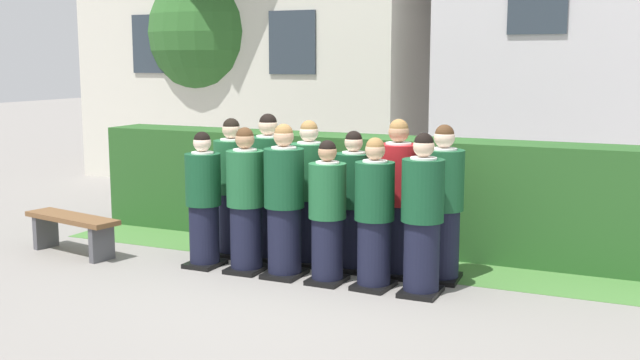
{
  "coord_description": "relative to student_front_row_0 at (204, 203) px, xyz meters",
  "views": [
    {
      "loc": [
        3.44,
        -7.27,
        2.36
      ],
      "look_at": [
        0.0,
        0.29,
        1.05
      ],
      "focal_mm": 42.94,
      "sensor_mm": 36.0,
      "label": 1
    }
  ],
  "objects": [
    {
      "name": "student_front_row_5",
      "position": [
        2.59,
        -0.01,
        0.04
      ],
      "size": [
        0.43,
        0.47,
        1.65
      ],
      "color": "black",
      "rests_on": "ground"
    },
    {
      "name": "student_front_row_3",
      "position": [
        1.56,
        -0.02,
        -0.01
      ],
      "size": [
        0.4,
        0.44,
        1.53
      ],
      "color": "black",
      "rests_on": "ground"
    },
    {
      "name": "student_front_row_4",
      "position": [
        2.08,
        0.0,
        0.01
      ],
      "size": [
        0.41,
        0.48,
        1.58
      ],
      "color": "black",
      "rests_on": "ground"
    },
    {
      "name": "student_in_red_blazer",
      "position": [
        2.13,
        0.58,
        0.08
      ],
      "size": [
        0.45,
        0.56,
        1.73
      ],
      "color": "black",
      "rests_on": "ground"
    },
    {
      "name": "student_rear_row_3",
      "position": [
        1.62,
        0.56,
        0.01
      ],
      "size": [
        0.41,
        0.46,
        1.58
      ],
      "color": "black",
      "rests_on": "ground"
    },
    {
      "name": "student_front_row_1",
      "position": [
        0.55,
        0.01,
        0.03
      ],
      "size": [
        0.42,
        0.51,
        1.63
      ],
      "color": "black",
      "rests_on": "ground"
    },
    {
      "name": "student_rear_row_1",
      "position": [
        0.52,
        0.61,
        0.09
      ],
      "size": [
        0.45,
        0.53,
        1.74
      ],
      "color": "black",
      "rests_on": "ground"
    },
    {
      "name": "wooden_bench",
      "position": [
        -1.77,
        -0.21,
        -0.39
      ],
      "size": [
        1.44,
        0.63,
        0.48
      ],
      "color": "brown",
      "rests_on": "ground"
    },
    {
      "name": "oak_tree_left",
      "position": [
        -3.34,
        5.67,
        2.11
      ],
      "size": [
        2.62,
        2.62,
        4.18
      ],
      "color": "brown",
      "rests_on": "ground"
    },
    {
      "name": "student_rear_row_0",
      "position": [
        0.03,
        0.58,
        0.06
      ],
      "size": [
        0.43,
        0.49,
        1.67
      ],
      "color": "black",
      "rests_on": "ground"
    },
    {
      "name": "hedge",
      "position": [
        1.33,
        1.73,
        -0.04
      ],
      "size": [
        7.64,
        0.7,
        1.4
      ],
      "color": "#285623",
      "rests_on": "ground"
    },
    {
      "name": "student_front_row_0",
      "position": [
        0.0,
        0.0,
        0.0
      ],
      "size": [
        0.41,
        0.45,
        1.56
      ],
      "color": "black",
      "rests_on": "ground"
    },
    {
      "name": "school_building_main",
      "position": [
        -2.78,
        7.04,
        2.48
      ],
      "size": [
        7.02,
        4.57,
        6.26
      ],
      "color": "beige",
      "rests_on": "ground"
    },
    {
      "name": "student_rear_row_5",
      "position": [
        2.64,
        0.56,
        0.06
      ],
      "size": [
        0.44,
        0.51,
        1.69
      ],
      "color": "black",
      "rests_on": "ground"
    },
    {
      "name": "lawn_strip",
      "position": [
        1.33,
        0.93,
        -0.74
      ],
      "size": [
        7.64,
        0.9,
        0.01
      ],
      "primitive_type": "cube",
      "color": "#477A38",
      "rests_on": "ground"
    },
    {
      "name": "student_front_row_2",
      "position": [
        1.03,
        0.0,
        0.06
      ],
      "size": [
        0.44,
        0.48,
        1.68
      ],
      "color": "black",
      "rests_on": "ground"
    },
    {
      "name": "ground_plane",
      "position": [
        1.33,
        0.01,
        -0.74
      ],
      "size": [
        60.0,
        60.0,
        0.0
      ],
      "primitive_type": "plane",
      "color": "gray"
    },
    {
      "name": "student_rear_row_2",
      "position": [
        1.05,
        0.6,
        0.06
      ],
      "size": [
        0.44,
        0.48,
        1.68
      ],
      "color": "black",
      "rests_on": "ground"
    }
  ]
}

